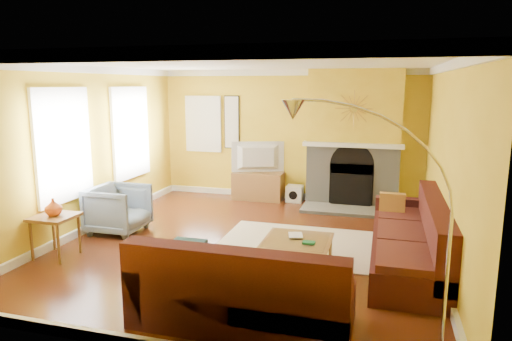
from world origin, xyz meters
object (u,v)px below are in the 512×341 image
(sectional_sofa, at_px, (315,238))
(armchair, at_px, (118,209))
(coffee_table, at_px, (297,252))
(media_console, at_px, (258,186))
(arc_lamp, at_px, (373,234))
(side_table, at_px, (56,236))

(sectional_sofa, bearing_deg, armchair, 167.79)
(coffee_table, relative_size, media_console, 0.85)
(armchair, relative_size, arc_lamp, 0.38)
(sectional_sofa, xyz_separation_m, side_table, (-3.58, -0.49, -0.15))
(sectional_sofa, height_order, side_table, sectional_sofa)
(side_table, xyz_separation_m, arc_lamp, (4.33, -1.23, 0.83))
(side_table, bearing_deg, media_console, 64.80)
(armchair, distance_m, arc_lamp, 4.82)
(coffee_table, bearing_deg, media_console, 113.88)
(armchair, relative_size, side_table, 1.42)
(armchair, xyz_separation_m, side_table, (-0.24, -1.21, -0.09))
(sectional_sofa, distance_m, arc_lamp, 1.99)
(coffee_table, relative_size, side_table, 1.48)
(media_console, relative_size, armchair, 1.23)
(coffee_table, xyz_separation_m, armchair, (-3.08, 0.57, 0.21))
(sectional_sofa, height_order, arc_lamp, arc_lamp)
(sectional_sofa, distance_m, side_table, 3.62)
(side_table, bearing_deg, arc_lamp, -15.83)
(sectional_sofa, xyz_separation_m, armchair, (-3.35, 0.72, -0.06))
(sectional_sofa, relative_size, armchair, 4.57)
(armchair, bearing_deg, sectional_sofa, -102.21)
(sectional_sofa, bearing_deg, arc_lamp, -66.53)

